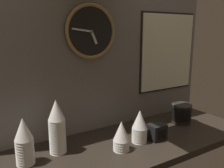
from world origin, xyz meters
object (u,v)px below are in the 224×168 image
Objects in this scene: cup_stack_center_right at (140,126)px; cup_stack_center at (121,136)px; menu_board at (168,52)px; cup_stack_left at (57,127)px; wall_clock at (91,32)px; bowl_stack_far_right at (181,113)px; napkin_dispenser at (157,132)px; cup_stack_far_left at (24,141)px.

cup_stack_center is (-0.14, -0.03, -0.01)m from cup_stack_center_right.
menu_board reaches higher than cup_stack_center.
wall_clock is at bearing 28.11° from cup_stack_left.
menu_board is (0.47, 0.28, 0.38)m from cup_stack_center_right.
cup_stack_center reaches higher than bowl_stack_far_right.
menu_board is at bearing 27.00° from cup_stack_center.
cup_stack_center_right is 0.62m from wall_clock.
cup_stack_center_right is at bearing -59.77° from wall_clock.
menu_board reaches higher than napkin_dispenser.
cup_stack_far_left is 2.40× the size of napkin_dispenser.
wall_clock is at bearing -179.19° from menu_board.
cup_stack_center_right is at bearing 166.69° from napkin_dispenser.
wall_clock is 0.70m from napkin_dispenser.
cup_stack_left is 0.51× the size of menu_board.
cup_stack_center_right is 1.38× the size of bowl_stack_far_right.
cup_stack_far_left reaches higher than bowl_stack_far_right.
cup_stack_center_right is at bearing -16.06° from cup_stack_left.
cup_stack_left is at bearing 8.76° from cup_stack_far_left.
cup_stack_left is 0.98m from menu_board.
wall_clock is 3.30× the size of napkin_dispenser.
bowl_stack_far_right is 0.34m from napkin_dispenser.
cup_stack_center is (0.30, -0.15, -0.06)m from cup_stack_left.
cup_stack_far_left is 0.70m from wall_clock.
bowl_stack_far_right is (0.43, 0.08, -0.02)m from cup_stack_center_right.
cup_stack_center reaches higher than napkin_dispenser.
cup_stack_far_left is 0.73× the size of wall_clock.
napkin_dispenser is at bearing -15.52° from cup_stack_left.
menu_board is at bearing 31.26° from cup_stack_center_right.
cup_stack_far_left is (-0.47, 0.13, 0.03)m from cup_stack_center.
napkin_dispenser is at bearing -13.31° from cup_stack_center_right.
cup_stack_far_left is 0.73m from napkin_dispenser.
cup_stack_far_left is at bearing -170.31° from menu_board.
cup_stack_left is 0.17m from cup_stack_far_left.
cup_stack_left reaches higher than cup_stack_center_right.
cup_stack_left is 0.46m from cup_stack_center_right.
cup_stack_center is 1.69× the size of napkin_dispenser.
cup_stack_far_left is at bearing 164.76° from cup_stack_center.
wall_clock reaches higher than napkin_dispenser.
menu_board is (0.61, 0.31, 0.39)m from cup_stack_center.
cup_stack_center_right is 1.17× the size of cup_stack_center.
cup_stack_center_right is at bearing 10.72° from cup_stack_center.
cup_stack_center_right is 1.97× the size of napkin_dispenser.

